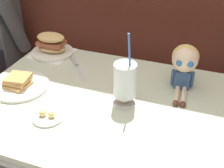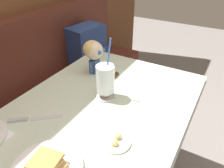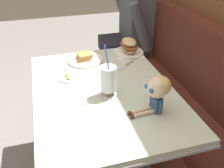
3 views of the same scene
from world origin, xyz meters
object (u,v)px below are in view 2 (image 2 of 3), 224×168
at_px(butter_saucer, 116,142).
at_px(milkshake_glass, 105,80).
at_px(seated_doll, 94,52).
at_px(butter_knife, 26,119).
at_px(backpack, 87,46).
at_px(toast_plate, 47,168).

bearing_deg(butter_saucer, milkshake_glass, 38.88).
xyz_separation_m(butter_saucer, seated_doll, (0.44, 0.39, 0.12)).
bearing_deg(butter_saucer, butter_knife, 100.98).
bearing_deg(backpack, butter_knife, -159.46).
distance_m(toast_plate, backpack, 1.30).
xyz_separation_m(toast_plate, seated_doll, (0.67, 0.25, 0.11)).
relative_size(toast_plate, butter_knife, 1.30).
distance_m(butter_saucer, butter_knife, 0.42).
xyz_separation_m(milkshake_glass, backpack, (0.67, 0.59, -0.18)).
bearing_deg(seated_doll, milkshake_glass, -134.98).
relative_size(milkshake_glass, butter_saucer, 2.63).
relative_size(seated_doll, backpack, 0.55).
bearing_deg(backpack, milkshake_glass, -138.48).
relative_size(toast_plate, seated_doll, 1.12).
distance_m(milkshake_glass, seated_doll, 0.28).
height_order(milkshake_glass, butter_saucer, milkshake_glass).
relative_size(butter_saucer, butter_knife, 0.62).
relative_size(milkshake_glass, butter_knife, 1.64).
height_order(toast_plate, butter_saucer, toast_plate).
xyz_separation_m(butter_knife, backpack, (0.99, 0.37, -0.09)).
xyz_separation_m(milkshake_glass, butter_saucer, (-0.24, -0.20, -0.09)).
bearing_deg(seated_doll, backpack, 39.92).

